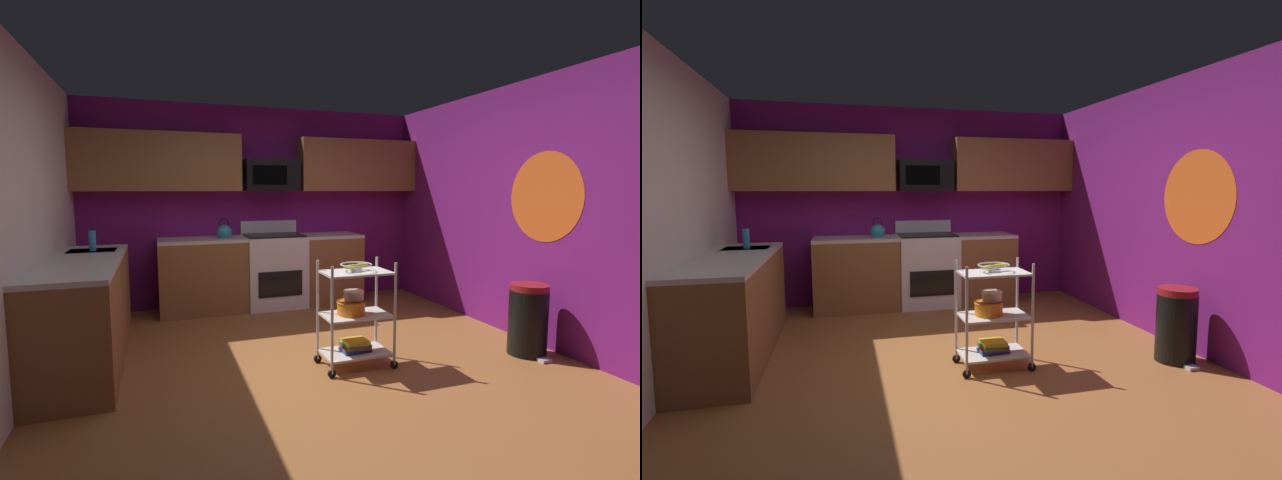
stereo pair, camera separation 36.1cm
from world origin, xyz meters
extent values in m
cube|color=#995B2D|center=(0.00, 0.00, -0.02)|extent=(4.40, 4.80, 0.04)
cube|color=#751970|center=(0.00, 2.43, 1.30)|extent=(4.52, 0.06, 2.60)
cube|color=silver|center=(-2.23, 0.00, 1.30)|extent=(0.06, 4.80, 2.60)
cube|color=#751970|center=(2.23, 0.00, 1.30)|extent=(0.06, 4.80, 2.60)
cylinder|color=#E5591E|center=(2.20, -0.26, 1.45)|extent=(0.00, 0.86, 0.86)
cube|color=brown|center=(0.00, 2.10, 0.44)|extent=(2.59, 0.60, 0.88)
cube|color=silver|center=(0.00, 2.10, 0.90)|extent=(2.59, 0.60, 0.04)
cube|color=brown|center=(-1.90, 0.73, 0.44)|extent=(0.60, 2.13, 0.88)
cube|color=silver|center=(-1.90, 0.73, 0.90)|extent=(0.60, 2.13, 0.04)
cube|color=#B7BABC|center=(-1.90, 1.35, 0.84)|extent=(0.44, 0.36, 0.16)
cube|color=white|center=(0.13, 2.10, 0.46)|extent=(0.76, 0.64, 0.92)
cube|color=black|center=(0.13, 1.78, 0.35)|extent=(0.56, 0.01, 0.32)
cube|color=white|center=(0.13, 2.39, 1.01)|extent=(0.76, 0.06, 0.18)
cube|color=black|center=(0.13, 2.10, 0.93)|extent=(0.72, 0.60, 0.02)
cube|color=brown|center=(-1.23, 2.23, 1.85)|extent=(1.93, 0.33, 0.70)
cube|color=brown|center=(1.37, 2.23, 1.85)|extent=(1.67, 0.33, 0.70)
cube|color=black|center=(0.13, 2.21, 1.70)|extent=(0.70, 0.38, 0.40)
cube|color=black|center=(0.07, 2.02, 1.70)|extent=(0.44, 0.01, 0.24)
cylinder|color=silver|center=(0.01, -0.32, 0.47)|extent=(0.02, 0.02, 0.88)
cylinder|color=black|center=(0.01, -0.32, 0.04)|extent=(0.07, 0.02, 0.07)
cylinder|color=silver|center=(0.57, -0.32, 0.47)|extent=(0.02, 0.02, 0.88)
cylinder|color=black|center=(0.57, -0.32, 0.04)|extent=(0.07, 0.02, 0.07)
cylinder|color=silver|center=(0.01, 0.03, 0.47)|extent=(0.02, 0.02, 0.88)
cylinder|color=black|center=(0.01, 0.03, 0.04)|extent=(0.07, 0.02, 0.07)
cylinder|color=silver|center=(0.57, 0.03, 0.47)|extent=(0.02, 0.02, 0.88)
cylinder|color=black|center=(0.57, 0.03, 0.04)|extent=(0.07, 0.02, 0.07)
cube|color=silver|center=(0.29, -0.14, 0.12)|extent=(0.57, 0.35, 0.02)
cube|color=silver|center=(0.29, -0.14, 0.45)|extent=(0.57, 0.35, 0.02)
cube|color=silver|center=(0.29, -0.14, 0.82)|extent=(0.57, 0.35, 0.02)
torus|color=silver|center=(0.29, -0.14, 0.89)|extent=(0.27, 0.27, 0.01)
cylinder|color=silver|center=(0.29, -0.14, 0.84)|extent=(0.12, 0.12, 0.02)
ellipsoid|color=yellow|center=(0.34, -0.13, 0.87)|extent=(0.17, 0.09, 0.04)
ellipsoid|color=yellow|center=(0.24, -0.16, 0.87)|extent=(0.17, 0.09, 0.04)
cylinder|color=orange|center=(0.25, -0.14, 0.51)|extent=(0.24, 0.24, 0.11)
torus|color=orange|center=(0.25, -0.14, 0.57)|extent=(0.25, 0.25, 0.01)
cylinder|color=silver|center=(0.29, -0.10, 0.61)|extent=(0.17, 0.17, 0.08)
torus|color=silver|center=(0.29, -0.10, 0.65)|extent=(0.18, 0.18, 0.01)
cube|color=#1E4C8C|center=(0.29, -0.14, 0.14)|extent=(0.26, 0.16, 0.03)
cube|color=#B22626|center=(0.29, -0.14, 0.17)|extent=(0.25, 0.19, 0.02)
cube|color=#26723F|center=(0.29, -0.14, 0.19)|extent=(0.24, 0.21, 0.02)
cube|color=gold|center=(0.29, -0.14, 0.22)|extent=(0.21, 0.19, 0.03)
sphere|color=teal|center=(-0.50, 2.10, 0.99)|extent=(0.18, 0.18, 0.18)
sphere|color=black|center=(-0.50, 2.10, 1.08)|extent=(0.03, 0.03, 0.03)
cone|color=teal|center=(-0.42, 2.10, 1.01)|extent=(0.09, 0.04, 0.06)
torus|color=black|center=(-0.50, 2.10, 1.10)|extent=(0.12, 0.01, 0.12)
cylinder|color=#2D8CBF|center=(-1.89, 1.30, 1.02)|extent=(0.06, 0.06, 0.20)
cylinder|color=black|center=(1.90, -0.43, 0.30)|extent=(0.34, 0.34, 0.60)
cylinder|color=maroon|center=(1.90, -0.43, 0.63)|extent=(0.33, 0.33, 0.06)
cube|color=#B2B2B7|center=(1.90, -0.64, 0.01)|extent=(0.10, 0.08, 0.03)
camera|label=1|loc=(-1.28, -3.60, 1.52)|focal=25.43mm
camera|label=2|loc=(-0.93, -3.71, 1.52)|focal=25.43mm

